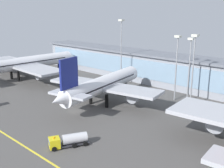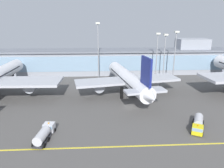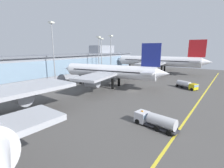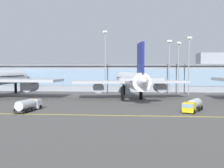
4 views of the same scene
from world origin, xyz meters
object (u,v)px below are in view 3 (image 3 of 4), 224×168
object	(u,v)px
airliner_near_right	(110,72)
fuel_tanker_truck	(187,85)
airliner_far_right	(158,61)
apron_light_mast_west	(111,50)
apron_light_mast_east	(101,51)
apron_light_mast_far_east	(53,45)
baggage_tug_near	(154,120)
apron_light_mast_centre	(99,51)

from	to	relation	value
airliner_near_right	fuel_tanker_truck	world-z (taller)	airliner_near_right
airliner_far_right	apron_light_mast_west	world-z (taller)	apron_light_mast_west
apron_light_mast_east	apron_light_mast_west	bearing A→B (deg)	-51.32
apron_light_mast_far_east	airliner_near_right	bearing A→B (deg)	-62.73
fuel_tanker_truck	apron_light_mast_far_east	distance (m)	57.14
fuel_tanker_truck	apron_light_mast_west	distance (m)	45.84
airliner_near_right	baggage_tug_near	size ratio (longest dim) A/B	5.05
apron_light_mast_far_east	apron_light_mast_east	bearing A→B (deg)	-1.85
apron_light_mast_far_east	fuel_tanker_truck	bearing A→B (deg)	-61.42
airliner_far_right	apron_light_mast_centre	distance (m)	41.49
fuel_tanker_truck	apron_light_mast_far_east	world-z (taller)	apron_light_mast_far_east
baggage_tug_near	apron_light_mast_far_east	distance (m)	54.44
airliner_far_right	baggage_tug_near	world-z (taller)	airliner_far_right
airliner_far_right	airliner_near_right	bearing A→B (deg)	84.05
apron_light_mast_east	apron_light_mast_far_east	world-z (taller)	apron_light_mast_far_east
fuel_tanker_truck	apron_light_mast_east	size ratio (longest dim) A/B	0.43
apron_light_mast_east	apron_light_mast_far_east	xyz separation A→B (m)	(-30.53, 0.99, 2.76)
fuel_tanker_truck	apron_light_mast_west	size ratio (longest dim) A/B	0.40
apron_light_mast_west	apron_light_mast_far_east	world-z (taller)	apron_light_mast_far_east
airliner_near_right	airliner_far_right	bearing A→B (deg)	-101.70
apron_light_mast_centre	apron_light_mast_east	world-z (taller)	apron_light_mast_centre
fuel_tanker_truck	baggage_tug_near	size ratio (longest dim) A/B	0.99
airliner_far_right	fuel_tanker_truck	size ratio (longest dim) A/B	6.74
apron_light_mast_centre	apron_light_mast_far_east	bearing A→B (deg)	174.76
baggage_tug_near	apron_light_mast_west	distance (m)	66.56
apron_light_mast_west	apron_light_mast_centre	size ratio (longest dim) A/B	1.04
apron_light_mast_west	apron_light_mast_far_east	distance (m)	34.33
apron_light_mast_centre	apron_light_mast_east	distance (m)	4.26
baggage_tug_near	apron_light_mast_centre	xyz separation A→B (m)	(39.39, 48.16, 13.04)
fuel_tanker_truck	apron_light_mast_centre	xyz separation A→B (m)	(0.22, 45.87, 13.04)
apron_light_mast_centre	baggage_tug_near	bearing A→B (deg)	-129.28
apron_light_mast_centre	apron_light_mast_far_east	xyz separation A→B (m)	(-26.54, 2.43, 2.43)
airliner_far_right	apron_light_mast_centre	size ratio (longest dim) A/B	2.81
apron_light_mast_centre	apron_light_mast_east	bearing A→B (deg)	19.92
airliner_far_right	apron_light_mast_east	bearing A→B (deg)	51.15
apron_light_mast_east	airliner_near_right	bearing A→B (deg)	-133.50
fuel_tanker_truck	apron_light_mast_east	distance (m)	49.17
apron_light_mast_west	apron_light_mast_east	distance (m)	5.43
baggage_tug_near	apron_light_mast_far_east	bearing A→B (deg)	-6.52
airliner_far_right	baggage_tug_near	size ratio (longest dim) A/B	6.65
fuel_tanker_truck	apron_light_mast_centre	bearing A→B (deg)	-153.36
airliner_near_right	apron_light_mast_west	distance (m)	29.35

